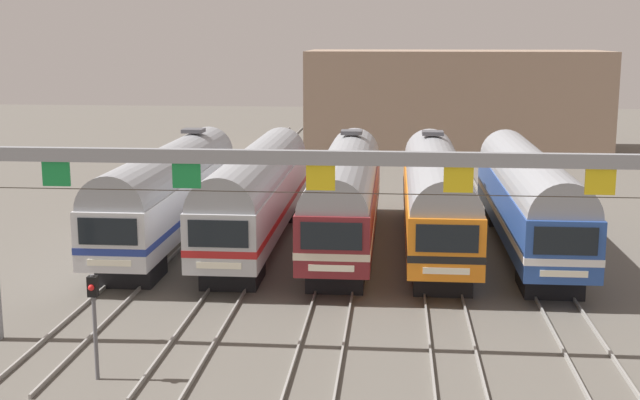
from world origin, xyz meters
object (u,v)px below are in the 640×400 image
object	(u,v)px
commuter_train_orange	(436,193)
yard_signal_mast	(94,307)
commuter_train_stainless	(257,191)
commuter_train_maroon	(346,192)
commuter_train_silver	(170,189)
commuter_train_blue	(528,195)
catenary_gantry	(321,189)

from	to	relation	value
commuter_train_orange	yard_signal_mast	xyz separation A→B (m)	(-10.56, -16.45, -0.47)
commuter_train_stainless	commuter_train_maroon	world-z (taller)	commuter_train_maroon
commuter_train_silver	yard_signal_mast	size ratio (longest dim) A/B	5.65
commuter_train_blue	catenary_gantry	world-z (taller)	catenary_gantry
commuter_train_maroon	commuter_train_orange	world-z (taller)	same
commuter_train_blue	catenary_gantry	xyz separation A→B (m)	(-8.45, -13.49, 2.57)
commuter_train_silver	catenary_gantry	xyz separation A→B (m)	(8.45, -13.50, 2.57)
commuter_train_stainless	commuter_train_blue	size ratio (longest dim) A/B	1.00
commuter_train_stainless	commuter_train_orange	world-z (taller)	commuter_train_orange
commuter_train_silver	yard_signal_mast	world-z (taller)	commuter_train_silver
commuter_train_silver	commuter_train_stainless	xyz separation A→B (m)	(4.22, -0.00, -0.00)
commuter_train_silver	commuter_train_blue	world-z (taller)	commuter_train_silver
commuter_train_silver	commuter_train_orange	size ratio (longest dim) A/B	1.00
commuter_train_maroon	catenary_gantry	world-z (taller)	catenary_gantry
commuter_train_orange	catenary_gantry	xyz separation A→B (m)	(-4.22, -13.50, 2.57)
catenary_gantry	yard_signal_mast	distance (m)	7.62
commuter_train_maroon	yard_signal_mast	distance (m)	17.64
catenary_gantry	commuter_train_orange	bearing A→B (deg)	72.62
catenary_gantry	yard_signal_mast	bearing A→B (deg)	-155.02
commuter_train_maroon	commuter_train_orange	distance (m)	4.22
commuter_train_stainless	yard_signal_mast	distance (m)	16.59
commuter_train_orange	catenary_gantry	bearing A→B (deg)	-107.38
commuter_train_stainless	catenary_gantry	bearing A→B (deg)	-72.62
commuter_train_maroon	catenary_gantry	bearing A→B (deg)	-90.00
commuter_train_blue	commuter_train_silver	bearing A→B (deg)	179.99
commuter_train_silver	commuter_train_stainless	size ratio (longest dim) A/B	1.00
commuter_train_silver	commuter_train_maroon	distance (m)	8.45
commuter_train_orange	commuter_train_maroon	bearing A→B (deg)	180.00
commuter_train_orange	commuter_train_blue	xyz separation A→B (m)	(4.22, -0.00, -0.00)
commuter_train_stainless	commuter_train_maroon	distance (m)	4.22
catenary_gantry	yard_signal_mast	xyz separation A→B (m)	(-6.34, -2.95, -3.04)
commuter_train_stainless	commuter_train_orange	xyz separation A→B (m)	(8.45, 0.00, 0.00)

